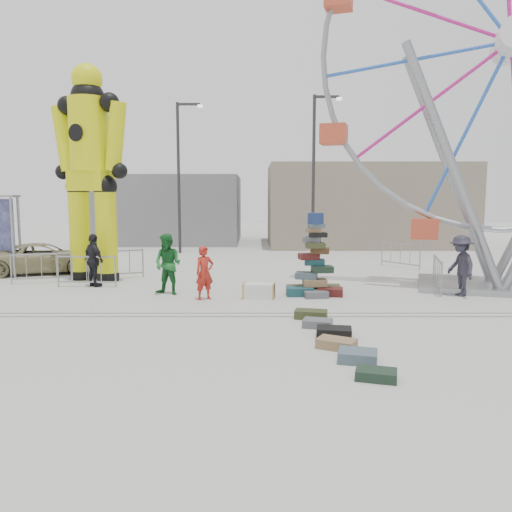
{
  "coord_description": "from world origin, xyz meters",
  "views": [
    {
      "loc": [
        0.13,
        -12.03,
        3.13
      ],
      "look_at": [
        0.14,
        2.13,
        1.4
      ],
      "focal_mm": 35.0,
      "sensor_mm": 36.0,
      "label": 1
    }
  ],
  "objects_px": {
    "barricade_dummy_c": "(116,264)",
    "barricade_wheel_back": "(400,255)",
    "suitcase_tower": "(314,272)",
    "lamp_post_left": "(180,170)",
    "lamp_post_right": "(315,168)",
    "pedestrian_green": "(168,264)",
    "barricade_dummy_b": "(87,271)",
    "parked_suv": "(44,258)",
    "pedestrian_black": "(94,260)",
    "crash_test_dummy": "(90,165)",
    "barricade_dummy_a": "(42,268)",
    "pedestrian_red": "(205,273)",
    "steamer_trunk": "(259,291)",
    "barricade_wheel_front": "(437,275)",
    "ferris_wheel": "(509,75)",
    "pedestrian_grey": "(461,266)"
  },
  "relations": [
    {
      "from": "barricade_wheel_back",
      "to": "pedestrian_green",
      "type": "bearing_deg",
      "value": -93.3
    },
    {
      "from": "lamp_post_right",
      "to": "steamer_trunk",
      "type": "bearing_deg",
      "value": -105.96
    },
    {
      "from": "pedestrian_black",
      "to": "lamp_post_right",
      "type": "bearing_deg",
      "value": -94.74
    },
    {
      "from": "barricade_dummy_a",
      "to": "pedestrian_black",
      "type": "distance_m",
      "value": 2.25
    },
    {
      "from": "barricade_dummy_c",
      "to": "barricade_wheel_back",
      "type": "xyz_separation_m",
      "value": [
        11.58,
        2.95,
        0.0
      ]
    },
    {
      "from": "steamer_trunk",
      "to": "pedestrian_red",
      "type": "bearing_deg",
      "value": -166.09
    },
    {
      "from": "lamp_post_left",
      "to": "barricade_wheel_back",
      "type": "bearing_deg",
      "value": -27.84
    },
    {
      "from": "steamer_trunk",
      "to": "barricade_dummy_c",
      "type": "xyz_separation_m",
      "value": [
        -5.37,
        3.58,
        0.33
      ]
    },
    {
      "from": "pedestrian_green",
      "to": "barricade_dummy_c",
      "type": "bearing_deg",
      "value": 152.77
    },
    {
      "from": "lamp_post_right",
      "to": "barricade_dummy_b",
      "type": "distance_m",
      "value": 12.6
    },
    {
      "from": "crash_test_dummy",
      "to": "barricade_wheel_back",
      "type": "height_order",
      "value": "crash_test_dummy"
    },
    {
      "from": "suitcase_tower",
      "to": "barricade_wheel_back",
      "type": "distance_m",
      "value": 7.45
    },
    {
      "from": "barricade_dummy_a",
      "to": "pedestrian_green",
      "type": "relative_size",
      "value": 1.04
    },
    {
      "from": "pedestrian_green",
      "to": "lamp_post_left",
      "type": "bearing_deg",
      "value": 119.38
    },
    {
      "from": "lamp_post_left",
      "to": "lamp_post_right",
      "type": "bearing_deg",
      "value": -15.95
    },
    {
      "from": "crash_test_dummy",
      "to": "barricade_wheel_back",
      "type": "distance_m",
      "value": 13.24
    },
    {
      "from": "lamp_post_right",
      "to": "crash_test_dummy",
      "type": "bearing_deg",
      "value": -142.98
    },
    {
      "from": "pedestrian_green",
      "to": "pedestrian_black",
      "type": "relative_size",
      "value": 1.05
    },
    {
      "from": "lamp_post_left",
      "to": "pedestrian_black",
      "type": "relative_size",
      "value": 4.38
    },
    {
      "from": "lamp_post_left",
      "to": "barricade_dummy_a",
      "type": "height_order",
      "value": "lamp_post_left"
    },
    {
      "from": "ferris_wheel",
      "to": "barricade_dummy_c",
      "type": "distance_m",
      "value": 14.97
    },
    {
      "from": "pedestrian_green",
      "to": "pedestrian_black",
      "type": "distance_m",
      "value": 3.09
    },
    {
      "from": "barricade_wheel_back",
      "to": "barricade_dummy_c",
      "type": "bearing_deg",
      "value": -112.19
    },
    {
      "from": "steamer_trunk",
      "to": "pedestrian_green",
      "type": "distance_m",
      "value": 3.03
    },
    {
      "from": "parked_suv",
      "to": "pedestrian_grey",
      "type": "bearing_deg",
      "value": -126.06
    },
    {
      "from": "lamp_post_right",
      "to": "parked_suv",
      "type": "height_order",
      "value": "lamp_post_right"
    },
    {
      "from": "steamer_trunk",
      "to": "pedestrian_black",
      "type": "height_order",
      "value": "pedestrian_black"
    },
    {
      "from": "lamp_post_left",
      "to": "ferris_wheel",
      "type": "height_order",
      "value": "ferris_wheel"
    },
    {
      "from": "steamer_trunk",
      "to": "barricade_dummy_c",
      "type": "distance_m",
      "value": 6.46
    },
    {
      "from": "pedestrian_grey",
      "to": "barricade_wheel_back",
      "type": "bearing_deg",
      "value": 171.69
    },
    {
      "from": "pedestrian_black",
      "to": "pedestrian_grey",
      "type": "distance_m",
      "value": 12.06
    },
    {
      "from": "barricade_dummy_b",
      "to": "pedestrian_red",
      "type": "distance_m",
      "value": 4.73
    },
    {
      "from": "suitcase_tower",
      "to": "lamp_post_right",
      "type": "bearing_deg",
      "value": 85.16
    },
    {
      "from": "lamp_post_right",
      "to": "barricade_dummy_a",
      "type": "height_order",
      "value": "lamp_post_right"
    },
    {
      "from": "suitcase_tower",
      "to": "barricade_dummy_a",
      "type": "height_order",
      "value": "suitcase_tower"
    },
    {
      "from": "crash_test_dummy",
      "to": "pedestrian_grey",
      "type": "height_order",
      "value": "crash_test_dummy"
    },
    {
      "from": "suitcase_tower",
      "to": "ferris_wheel",
      "type": "xyz_separation_m",
      "value": [
        6.24,
        0.87,
        6.22
      ]
    },
    {
      "from": "pedestrian_black",
      "to": "barricade_dummy_b",
      "type": "bearing_deg",
      "value": 61.0
    },
    {
      "from": "barricade_wheel_front",
      "to": "parked_suv",
      "type": "distance_m",
      "value": 15.02
    },
    {
      "from": "barricade_wheel_front",
      "to": "pedestrian_black",
      "type": "relative_size",
      "value": 1.09
    },
    {
      "from": "barricade_dummy_a",
      "to": "pedestrian_black",
      "type": "xyz_separation_m",
      "value": [
        2.11,
        -0.7,
        0.36
      ]
    },
    {
      "from": "barricade_dummy_a",
      "to": "lamp_post_left",
      "type": "bearing_deg",
      "value": 53.06
    },
    {
      "from": "lamp_post_right",
      "to": "suitcase_tower",
      "type": "height_order",
      "value": "lamp_post_right"
    },
    {
      "from": "lamp_post_right",
      "to": "crash_test_dummy",
      "type": "distance_m",
      "value": 11.21
    },
    {
      "from": "suitcase_tower",
      "to": "barricade_dummy_b",
      "type": "relative_size",
      "value": 1.29
    },
    {
      "from": "lamp_post_left",
      "to": "barricade_wheel_back",
      "type": "distance_m",
      "value": 12.34
    },
    {
      "from": "barricade_dummy_a",
      "to": "pedestrian_red",
      "type": "height_order",
      "value": "pedestrian_red"
    },
    {
      "from": "lamp_post_left",
      "to": "parked_suv",
      "type": "bearing_deg",
      "value": -122.76
    },
    {
      "from": "pedestrian_green",
      "to": "parked_suv",
      "type": "xyz_separation_m",
      "value": [
        -5.78,
        4.39,
        -0.36
      ]
    },
    {
      "from": "crash_test_dummy",
      "to": "barricade_wheel_back",
      "type": "bearing_deg",
      "value": 35.32
    }
  ]
}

